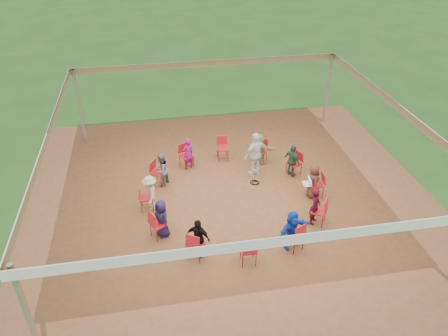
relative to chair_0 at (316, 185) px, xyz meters
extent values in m
plane|color=#224C17|center=(-2.72, 0.14, -0.45)|extent=(80.00, 80.00, 0.00)
plane|color=brown|center=(-2.72, 0.14, -0.44)|extent=(13.00, 13.00, 0.00)
cylinder|color=#B2B2B7|center=(-7.72, -4.86, 1.05)|extent=(0.12, 0.12, 3.00)
cylinder|color=#B2B2B7|center=(-7.72, 5.14, 1.05)|extent=(0.12, 0.12, 3.00)
cylinder|color=#B2B2B7|center=(2.28, 5.14, 1.05)|extent=(0.12, 0.12, 3.00)
plane|color=white|center=(-2.72, 0.14, 2.55)|extent=(10.30, 10.30, 0.00)
cube|color=white|center=(-2.72, -5.01, 2.43)|extent=(10.30, 0.03, 0.24)
cube|color=white|center=(-2.72, 5.29, 2.43)|extent=(10.30, 0.03, 0.24)
cube|color=white|center=(-7.87, 0.14, 2.43)|extent=(0.03, 10.30, 0.24)
cube|color=white|center=(2.43, 0.14, 2.43)|extent=(0.03, 10.30, 0.24)
imported|color=#542B22|center=(-0.12, 0.01, 0.15)|extent=(0.36, 0.60, 1.19)
imported|color=#264C36|center=(-0.40, 1.32, 0.15)|extent=(0.64, 0.79, 1.19)
imported|color=tan|center=(-1.30, 2.32, 0.15)|extent=(1.15, 0.95, 1.19)
imported|color=#901271|center=(-3.90, 2.46, 0.15)|extent=(0.52, 0.45, 1.19)
imported|color=slate|center=(-4.90, 1.55, 0.15)|extent=(0.60, 0.67, 1.19)
imported|color=#AEA79A|center=(-5.32, 0.27, 0.15)|extent=(0.42, 0.79, 1.19)
imported|color=#1D183E|center=(-5.04, -1.05, 0.15)|extent=(0.56, 0.67, 1.19)
imported|color=black|center=(-4.13, -2.05, 0.15)|extent=(0.78, 0.68, 1.19)
imported|color=#113BB0|center=(-1.53, -2.18, 0.15)|extent=(1.17, 0.87, 1.19)
imported|color=#3B0817|center=(-0.53, -1.28, 0.15)|extent=(0.48, 0.52, 1.19)
imported|color=silver|center=(-1.64, 1.61, 0.38)|extent=(1.08, 0.85, 1.64)
torus|color=black|center=(-1.78, 1.10, -0.43)|extent=(0.33, 0.33, 0.03)
torus|color=black|center=(-1.74, 1.06, -0.43)|extent=(0.26, 0.26, 0.03)
cube|color=#B7B7BC|center=(-0.34, 0.02, 0.06)|extent=(0.25, 0.36, 0.02)
cube|color=#B7B7BC|center=(-0.22, 0.01, 0.18)|extent=(0.09, 0.35, 0.22)
cube|color=#CCE0FF|center=(-0.23, 0.01, 0.18)|extent=(0.07, 0.30, 0.19)
camera|label=1|loc=(-5.03, -10.94, 8.01)|focal=35.00mm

